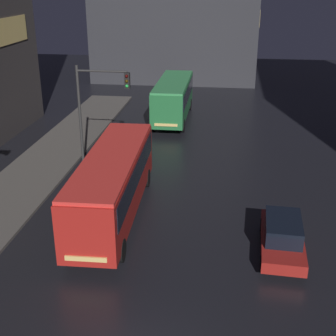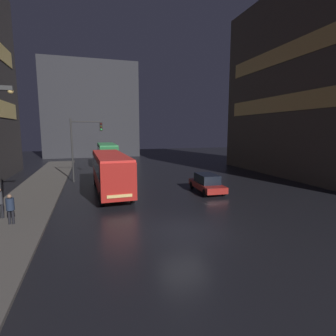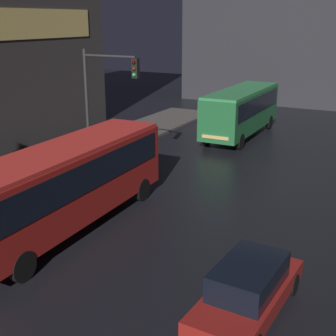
% 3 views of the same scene
% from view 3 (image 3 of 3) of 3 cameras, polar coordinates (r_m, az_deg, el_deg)
% --- Properties ---
extents(building_far_backdrop, '(18.07, 12.00, 18.35)m').
position_cam_3_polar(building_far_backdrop, '(50.42, 14.78, 18.77)').
color(building_far_backdrop, '#2D2D33').
rests_on(building_far_backdrop, ground).
extents(bus_near, '(2.71, 10.49, 3.28)m').
position_cam_3_polar(bus_near, '(18.01, -12.17, -1.29)').
color(bus_near, '#AD1E19').
rests_on(bus_near, ground).
extents(bus_far, '(2.53, 9.34, 3.25)m').
position_cam_3_polar(bus_far, '(32.45, 8.94, 7.27)').
color(bus_far, '#236B38').
rests_on(bus_far, ground).
extents(car_taxi, '(2.00, 4.66, 1.54)m').
position_cam_3_polar(car_taxi, '(13.29, 9.74, -14.28)').
color(car_taxi, maroon).
rests_on(car_taxi, ground).
extents(traffic_light_main, '(3.12, 0.35, 6.40)m').
position_cam_3_polar(traffic_light_main, '(23.19, -7.88, 8.97)').
color(traffic_light_main, '#2D2D2D').
rests_on(traffic_light_main, ground).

